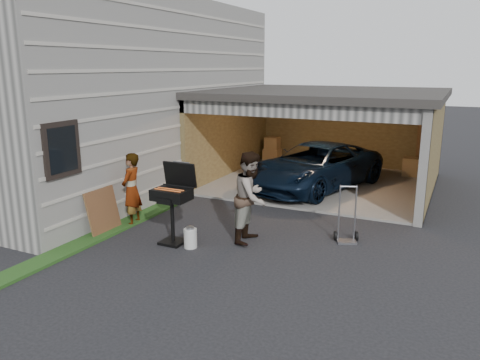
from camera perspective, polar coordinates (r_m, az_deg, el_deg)
The scene contains 11 objects.
ground at distance 9.49m, azimuth -5.76°, elevation -8.63°, with size 80.00×80.00×0.00m, color black.
house at distance 15.66m, azimuth -17.39°, elevation 10.01°, with size 7.00×11.00×5.50m, color #474744.
groundcover_strip at distance 10.10m, azimuth -19.89°, elevation -7.84°, with size 0.50×8.00×0.06m, color #193814.
garage at distance 14.87m, azimuth 10.51°, elevation 6.82°, with size 6.80×6.30×2.90m.
minivan at distance 13.99m, azimuth 9.15°, elevation 1.44°, with size 2.20×4.76×1.32m, color black.
woman at distance 11.01m, azimuth -13.08°, elevation -1.13°, with size 0.62×0.40×1.69m, color silver.
man at distance 9.70m, azimuth 1.38°, elevation -2.09°, with size 0.93×0.72×1.91m, color #3E2818.
bbq_grill at distance 9.68m, azimuth -8.19°, elevation -2.08°, with size 0.75×0.66×1.67m.
propane_tank at distance 9.61m, azimuth -6.07°, elevation -7.07°, with size 0.27×0.27×0.40m, color silver.
plywood_panel at distance 10.73m, azimuth -16.36°, elevation -3.67°, with size 0.04×0.89×1.00m, color #4F2F1B.
hand_truck at distance 10.13m, azimuth 12.87°, elevation -6.06°, with size 0.55×0.50×1.21m.
Camera 1 is at (4.64, -7.46, 3.60)m, focal length 35.00 mm.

